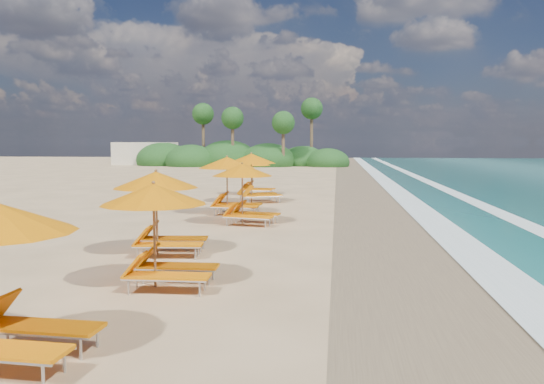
{
  "coord_description": "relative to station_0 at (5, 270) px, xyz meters",
  "views": [
    {
      "loc": [
        2.1,
        -17.1,
        2.81
      ],
      "look_at": [
        0.0,
        0.0,
        1.2
      ],
      "focal_mm": 35.23,
      "sensor_mm": 36.0,
      "label": 1
    }
  ],
  "objects": [
    {
      "name": "station_0",
      "position": [
        0.0,
        0.0,
        0.0
      ],
      "size": [
        2.36,
        2.2,
        2.14
      ],
      "rotation": [
        0.0,
        0.0,
        -0.05
      ],
      "color": "olive",
      "rests_on": "ground"
    },
    {
      "name": "station_2",
      "position": [
        -0.14,
        6.61,
        0.01
      ],
      "size": [
        2.48,
        2.33,
        2.15
      ],
      "rotation": [
        0.0,
        0.0,
        0.11
      ],
      "color": "olive",
      "rests_on": "ground"
    },
    {
      "name": "treeline",
      "position": [
        -7.87,
        56.44,
        -0.2
      ],
      "size": [
        25.8,
        8.8,
        9.74
      ],
      "color": "#163D14",
      "rests_on": "ground"
    },
    {
      "name": "station_1",
      "position": [
        0.82,
        3.67,
        -0.03
      ],
      "size": [
        2.27,
        2.1,
        2.08
      ],
      "rotation": [
        0.0,
        0.0,
        0.03
      ],
      "color": "olive",
      "rests_on": "ground"
    },
    {
      "name": "surf_foam",
      "position": [
        8.76,
        10.93,
        -1.17
      ],
      "size": [
        4.0,
        160.0,
        0.01
      ],
      "color": "white",
      "rests_on": "ground"
    },
    {
      "name": "station_5",
      "position": [
        0.36,
        18.35,
        0.12
      ],
      "size": [
        3.09,
        3.07,
        2.35
      ],
      "rotation": [
        0.0,
        0.0,
        0.44
      ],
      "color": "olive",
      "rests_on": "ground"
    },
    {
      "name": "station_6",
      "position": [
        -0.19,
        21.85,
        -0.06
      ],
      "size": [
        2.36,
        2.24,
        2.03
      ],
      "rotation": [
        0.0,
        0.0,
        -0.13
      ],
      "color": "olive",
      "rests_on": "ground"
    },
    {
      "name": "station_3",
      "position": [
        1.09,
        11.75,
        -0.01
      ],
      "size": [
        2.56,
        2.45,
        2.13
      ],
      "rotation": [
        0.0,
        0.0,
        -0.19
      ],
      "color": "olive",
      "rests_on": "ground"
    },
    {
      "name": "wet_sand",
      "position": [
        6.06,
        10.93,
        -1.19
      ],
      "size": [
        4.0,
        160.0,
        0.01
      ],
      "primitive_type": "cube",
      "color": "#8D7554",
      "rests_on": "ground"
    },
    {
      "name": "station_4",
      "position": [
        0.06,
        14.26,
        0.09
      ],
      "size": [
        2.5,
        2.31,
        2.3
      ],
      "rotation": [
        0.0,
        0.0,
        -0.02
      ],
      "color": "olive",
      "rests_on": "ground"
    },
    {
      "name": "beach_building",
      "position": [
        -19.94,
        58.93,
        0.2
      ],
      "size": [
        7.0,
        5.0,
        2.8
      ],
      "primitive_type": "cube",
      "color": "beige",
      "rests_on": "ground"
    },
    {
      "name": "ground",
      "position": [
        2.06,
        10.93,
        -1.2
      ],
      "size": [
        160.0,
        160.0,
        0.0
      ],
      "primitive_type": "plane",
      "color": "tan",
      "rests_on": "ground"
    }
  ]
}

